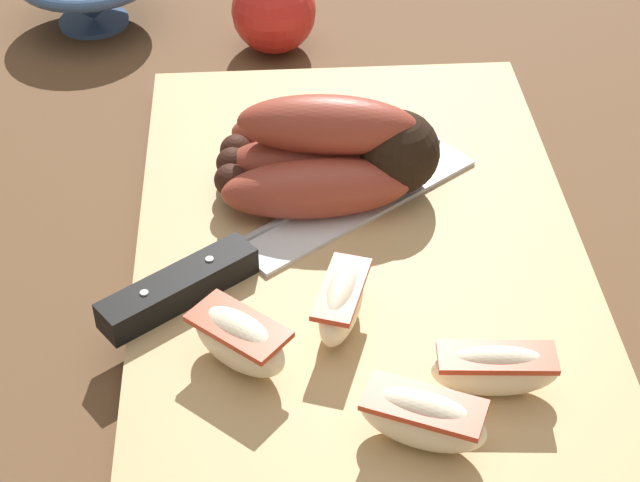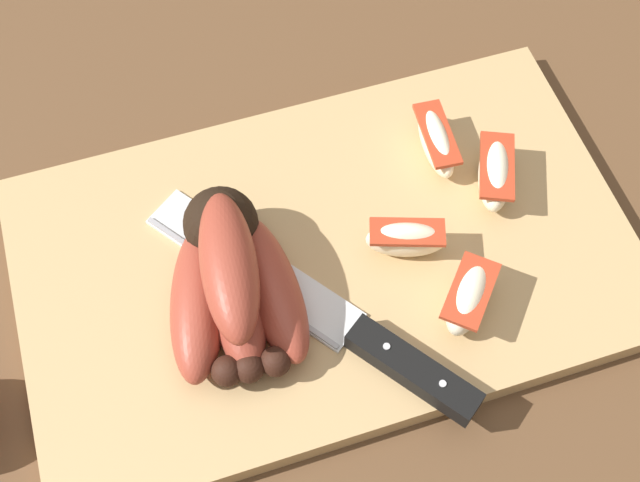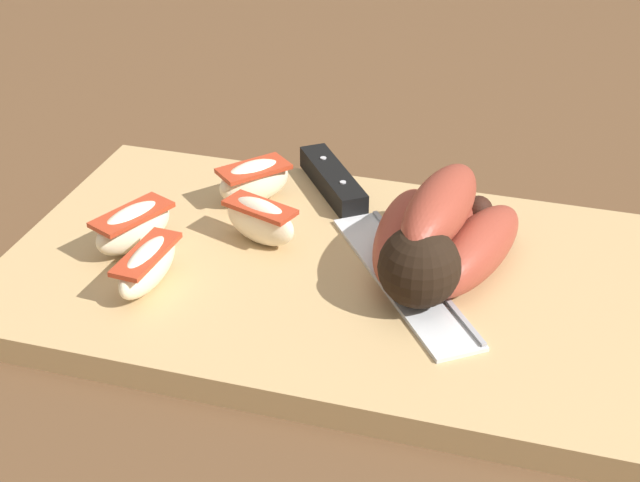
{
  "view_description": "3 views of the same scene",
  "coord_description": "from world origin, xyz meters",
  "views": [
    {
      "loc": [
        -0.48,
        0.07,
        0.44
      ],
      "look_at": [
        -0.03,
        0.04,
        0.06
      ],
      "focal_mm": 57.87,
      "sensor_mm": 36.0,
      "label": 1
    },
    {
      "loc": [
        0.08,
        0.3,
        0.57
      ],
      "look_at": [
        -0.0,
        0.02,
        0.05
      ],
      "focal_mm": 46.84,
      "sensor_mm": 36.0,
      "label": 2
    },
    {
      "loc": [
        0.14,
        -0.52,
        0.38
      ],
      "look_at": [
        -0.01,
        0.01,
        0.04
      ],
      "focal_mm": 52.9,
      "sensor_mm": 36.0,
      "label": 3
    }
  ],
  "objects": [
    {
      "name": "apple_wedge_near",
      "position": [
        -0.12,
        -0.04,
        0.04
      ],
      "size": [
        0.03,
        0.07,
        0.03
      ],
      "color": "#F4E5C1",
      "rests_on": "cutting_board"
    },
    {
      "name": "banana_bunch",
      "position": [
        0.06,
        0.03,
        0.05
      ],
      "size": [
        0.11,
        0.15,
        0.07
      ],
      "color": "black",
      "rests_on": "cutting_board"
    },
    {
      "name": "cutting_board",
      "position": [
        -0.01,
        0.02,
        0.01
      ],
      "size": [
        0.46,
        0.28,
        0.02
      ],
      "primitive_type": "cube",
      "color": "tan",
      "rests_on": "ground_plane"
    },
    {
      "name": "chefs_knife",
      "position": [
        -0.01,
        0.09,
        0.03
      ],
      "size": [
        0.19,
        0.24,
        0.02
      ],
      "color": "silver",
      "rests_on": "cutting_board"
    },
    {
      "name": "ground_plane",
      "position": [
        0.0,
        0.0,
        0.0
      ],
      "size": [
        6.0,
        6.0,
        0.0
      ],
      "primitive_type": "plane",
      "color": "brown"
    },
    {
      "name": "apple_wedge_extra",
      "position": [
        -0.07,
        0.03,
        0.04
      ],
      "size": [
        0.06,
        0.04,
        0.04
      ],
      "color": "#F4E5C1",
      "rests_on": "cutting_board"
    },
    {
      "name": "apple_wedge_middle",
      "position": [
        -0.09,
        0.09,
        0.04
      ],
      "size": [
        0.06,
        0.06,
        0.04
      ],
      "color": "#F4E5C1",
      "rests_on": "cutting_board"
    },
    {
      "name": "apple_wedge_far",
      "position": [
        -0.15,
        -0.0,
        0.04
      ],
      "size": [
        0.05,
        0.07,
        0.03
      ],
      "color": "#F4E5C1",
      "rests_on": "cutting_board"
    }
  ]
}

